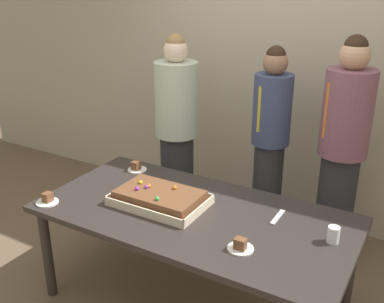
{
  "coord_description": "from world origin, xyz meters",
  "views": [
    {
      "loc": [
        1.27,
        -2.21,
        2.17
      ],
      "look_at": [
        -0.1,
        0.15,
        1.09
      ],
      "focal_mm": 41.73,
      "sensor_mm": 36.0,
      "label": 1
    }
  ],
  "objects_px": {
    "plated_slice_far_left": "(240,246)",
    "plated_slice_near_right": "(137,167)",
    "drink_cup_nearest": "(333,235)",
    "person_striped_tie_right": "(270,144)",
    "person_green_shirt_behind": "(177,132)",
    "sheet_cake": "(160,198)",
    "plated_slice_near_left": "(47,200)",
    "party_table": "(194,221)",
    "cake_server_utensil": "(278,217)",
    "person_serving_front": "(342,151)"
  },
  "relations": [
    {
      "from": "plated_slice_far_left",
      "to": "person_serving_front",
      "type": "distance_m",
      "value": 1.34
    },
    {
      "from": "drink_cup_nearest",
      "to": "plated_slice_near_right",
      "type": "bearing_deg",
      "value": 170.99
    },
    {
      "from": "drink_cup_nearest",
      "to": "person_serving_front",
      "type": "bearing_deg",
      "value": 101.05
    },
    {
      "from": "person_serving_front",
      "to": "person_green_shirt_behind",
      "type": "height_order",
      "value": "person_serving_front"
    },
    {
      "from": "plated_slice_near_right",
      "to": "plated_slice_far_left",
      "type": "relative_size",
      "value": 1.0
    },
    {
      "from": "plated_slice_far_left",
      "to": "drink_cup_nearest",
      "type": "relative_size",
      "value": 1.5
    },
    {
      "from": "plated_slice_far_left",
      "to": "plated_slice_near_right",
      "type": "bearing_deg",
      "value": 153.09
    },
    {
      "from": "party_table",
      "to": "person_striped_tie_right",
      "type": "distance_m",
      "value": 1.08
    },
    {
      "from": "cake_server_utensil",
      "to": "person_serving_front",
      "type": "relative_size",
      "value": 0.11
    },
    {
      "from": "party_table",
      "to": "sheet_cake",
      "type": "bearing_deg",
      "value": -175.15
    },
    {
      "from": "plated_slice_near_right",
      "to": "cake_server_utensil",
      "type": "bearing_deg",
      "value": -6.7
    },
    {
      "from": "cake_server_utensil",
      "to": "person_serving_front",
      "type": "distance_m",
      "value": 0.9
    },
    {
      "from": "drink_cup_nearest",
      "to": "plated_slice_far_left",
      "type": "bearing_deg",
      "value": -141.73
    },
    {
      "from": "sheet_cake",
      "to": "plated_slice_near_left",
      "type": "xyz_separation_m",
      "value": [
        -0.66,
        -0.37,
        -0.02
      ]
    },
    {
      "from": "plated_slice_far_left",
      "to": "person_striped_tie_right",
      "type": "xyz_separation_m",
      "value": [
        -0.33,
        1.3,
        0.12
      ]
    },
    {
      "from": "plated_slice_near_right",
      "to": "plated_slice_far_left",
      "type": "distance_m",
      "value": 1.3
    },
    {
      "from": "person_green_shirt_behind",
      "to": "sheet_cake",
      "type": "bearing_deg",
      "value": -0.02
    },
    {
      "from": "drink_cup_nearest",
      "to": "person_serving_front",
      "type": "distance_m",
      "value": 1.0
    },
    {
      "from": "plated_slice_near_left",
      "to": "plated_slice_near_right",
      "type": "height_order",
      "value": "plated_slice_near_right"
    },
    {
      "from": "drink_cup_nearest",
      "to": "cake_server_utensil",
      "type": "relative_size",
      "value": 0.5
    },
    {
      "from": "cake_server_utensil",
      "to": "person_striped_tie_right",
      "type": "xyz_separation_m",
      "value": [
        -0.39,
        0.86,
        0.14
      ]
    },
    {
      "from": "person_serving_front",
      "to": "person_striped_tie_right",
      "type": "relative_size",
      "value": 1.07
    },
    {
      "from": "party_table",
      "to": "person_striped_tie_right",
      "type": "bearing_deg",
      "value": 84.16
    },
    {
      "from": "plated_slice_far_left",
      "to": "plated_slice_near_left",
      "type": "bearing_deg",
      "value": -173.83
    },
    {
      "from": "person_serving_front",
      "to": "person_green_shirt_behind",
      "type": "relative_size",
      "value": 1.04
    },
    {
      "from": "drink_cup_nearest",
      "to": "person_green_shirt_behind",
      "type": "xyz_separation_m",
      "value": [
        -1.57,
        0.82,
        0.1
      ]
    },
    {
      "from": "sheet_cake",
      "to": "person_striped_tie_right",
      "type": "bearing_deg",
      "value": 71.52
    },
    {
      "from": "drink_cup_nearest",
      "to": "sheet_cake",
      "type": "bearing_deg",
      "value": -174.14
    },
    {
      "from": "plated_slice_near_left",
      "to": "drink_cup_nearest",
      "type": "height_order",
      "value": "drink_cup_nearest"
    },
    {
      "from": "person_striped_tie_right",
      "to": "plated_slice_near_right",
      "type": "bearing_deg",
      "value": -30.81
    },
    {
      "from": "plated_slice_near_right",
      "to": "plated_slice_far_left",
      "type": "height_order",
      "value": "plated_slice_near_right"
    },
    {
      "from": "party_table",
      "to": "person_striped_tie_right",
      "type": "height_order",
      "value": "person_striped_tie_right"
    },
    {
      "from": "sheet_cake",
      "to": "cake_server_utensil",
      "type": "height_order",
      "value": "sheet_cake"
    },
    {
      "from": "plated_slice_far_left",
      "to": "drink_cup_nearest",
      "type": "bearing_deg",
      "value": 38.27
    },
    {
      "from": "plated_slice_near_right",
      "to": "person_serving_front",
      "type": "relative_size",
      "value": 0.08
    },
    {
      "from": "party_table",
      "to": "plated_slice_near_left",
      "type": "height_order",
      "value": "plated_slice_near_left"
    },
    {
      "from": "plated_slice_near_left",
      "to": "cake_server_utensil",
      "type": "xyz_separation_m",
      "value": [
        1.41,
        0.59,
        -0.02
      ]
    },
    {
      "from": "person_striped_tie_right",
      "to": "plated_slice_far_left",
      "type": "bearing_deg",
      "value": 32.81
    },
    {
      "from": "plated_slice_near_right",
      "to": "party_table",
      "type": "bearing_deg",
      "value": -25.65
    },
    {
      "from": "person_serving_front",
      "to": "person_green_shirt_behind",
      "type": "xyz_separation_m",
      "value": [
        -1.38,
        -0.14,
        -0.04
      ]
    },
    {
      "from": "drink_cup_nearest",
      "to": "person_green_shirt_behind",
      "type": "height_order",
      "value": "person_green_shirt_behind"
    },
    {
      "from": "cake_server_utensil",
      "to": "person_striped_tie_right",
      "type": "relative_size",
      "value": 0.12
    },
    {
      "from": "plated_slice_far_left",
      "to": "person_green_shirt_behind",
      "type": "xyz_separation_m",
      "value": [
        -1.14,
        1.16,
        0.13
      ]
    },
    {
      "from": "plated_slice_far_left",
      "to": "person_striped_tie_right",
      "type": "distance_m",
      "value": 1.35
    },
    {
      "from": "person_serving_front",
      "to": "party_table",
      "type": "bearing_deg",
      "value": 8.08
    },
    {
      "from": "plated_slice_near_right",
      "to": "person_green_shirt_behind",
      "type": "distance_m",
      "value": 0.58
    },
    {
      "from": "party_table",
      "to": "cake_server_utensil",
      "type": "relative_size",
      "value": 10.24
    },
    {
      "from": "drink_cup_nearest",
      "to": "person_striped_tie_right",
      "type": "bearing_deg",
      "value": 128.26
    },
    {
      "from": "plated_slice_near_right",
      "to": "drink_cup_nearest",
      "type": "distance_m",
      "value": 1.61
    },
    {
      "from": "sheet_cake",
      "to": "cake_server_utensil",
      "type": "bearing_deg",
      "value": 16.61
    }
  ]
}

